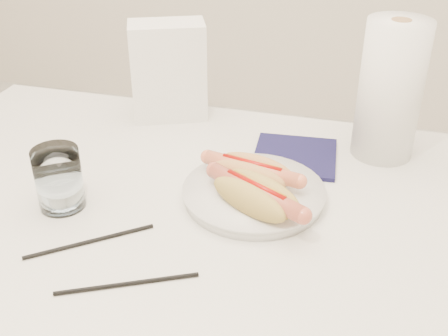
% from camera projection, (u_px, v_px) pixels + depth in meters
% --- Properties ---
extents(table, '(1.20, 0.80, 0.75)m').
position_uv_depth(table, '(180.00, 226.00, 1.05)').
color(table, silver).
rests_on(table, ground).
extents(plate, '(0.32, 0.32, 0.02)m').
position_uv_depth(plate, '(254.00, 195.00, 1.01)').
color(plate, silver).
rests_on(plate, table).
extents(hotdog_left, '(0.18, 0.10, 0.05)m').
position_uv_depth(hotdog_left, '(252.00, 172.00, 1.01)').
color(hotdog_left, tan).
rests_on(hotdog_left, plate).
extents(hotdog_right, '(0.19, 0.14, 0.05)m').
position_uv_depth(hotdog_right, '(256.00, 196.00, 0.94)').
color(hotdog_right, tan).
rests_on(hotdog_right, plate).
extents(water_glass, '(0.08, 0.08, 0.11)m').
position_uv_depth(water_glass, '(59.00, 179.00, 0.97)').
color(water_glass, white).
rests_on(water_glass, table).
extents(chopstick_near, '(0.17, 0.14, 0.01)m').
position_uv_depth(chopstick_near, '(90.00, 241.00, 0.90)').
color(chopstick_near, black).
rests_on(chopstick_near, table).
extents(chopstick_far, '(0.19, 0.10, 0.01)m').
position_uv_depth(chopstick_far, '(127.00, 284.00, 0.82)').
color(chopstick_far, black).
rests_on(chopstick_far, table).
extents(napkin_box, '(0.19, 0.15, 0.22)m').
position_uv_depth(napkin_box, '(169.00, 71.00, 1.26)').
color(napkin_box, white).
rests_on(napkin_box, table).
extents(navy_napkin, '(0.18, 0.18, 0.01)m').
position_uv_depth(navy_napkin, '(295.00, 156.00, 1.14)').
color(navy_napkin, '#131239').
rests_on(navy_napkin, table).
extents(paper_towel_roll, '(0.13, 0.13, 0.28)m').
position_uv_depth(paper_towel_roll, '(390.00, 91.00, 1.09)').
color(paper_towel_roll, white).
rests_on(paper_towel_roll, table).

